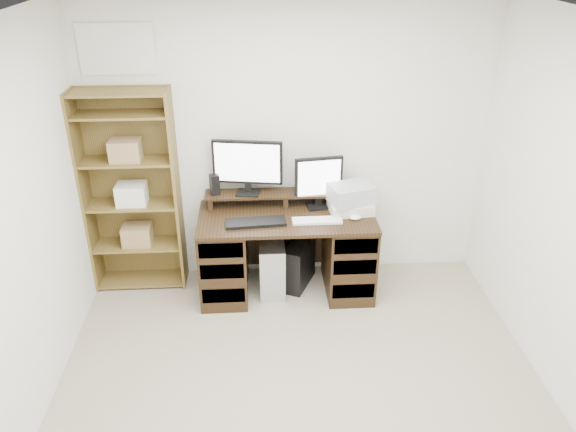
{
  "coord_description": "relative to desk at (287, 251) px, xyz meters",
  "views": [
    {
      "loc": [
        -0.28,
        -2.6,
        2.92
      ],
      "look_at": [
        -0.03,
        1.43,
        0.85
      ],
      "focal_mm": 35.0,
      "sensor_mm": 36.0,
      "label": 1
    }
  ],
  "objects": [
    {
      "name": "keyboard_white",
      "position": [
        0.25,
        -0.13,
        0.37
      ],
      "size": [
        0.42,
        0.13,
        0.02
      ],
      "primitive_type": "cube",
      "rotation": [
        0.0,
        0.0,
        0.01
      ],
      "color": "white",
      "rests_on": "desk"
    },
    {
      "name": "monitor_wide",
      "position": [
        -0.32,
        0.22,
        0.75
      ],
      "size": [
        0.6,
        0.18,
        0.48
      ],
      "rotation": [
        0.0,
        0.0,
        -0.16
      ],
      "color": "black",
      "rests_on": "riser_shelf"
    },
    {
      "name": "speaker",
      "position": [
        -0.61,
        0.21,
        0.57
      ],
      "size": [
        0.09,
        0.09,
        0.18
      ],
      "primitive_type": "cube",
      "rotation": [
        0.0,
        0.0,
        0.39
      ],
      "color": "black",
      "rests_on": "riser_shelf"
    },
    {
      "name": "desk",
      "position": [
        0.0,
        0.0,
        0.0
      ],
      "size": [
        1.5,
        0.7,
        0.75
      ],
      "color": "black",
      "rests_on": "ground"
    },
    {
      "name": "riser_shelf",
      "position": [
        -0.0,
        0.21,
        0.45
      ],
      "size": [
        1.4,
        0.22,
        0.12
      ],
      "color": "black",
      "rests_on": "desk"
    },
    {
      "name": "bookshelf",
      "position": [
        -1.32,
        0.21,
        0.53
      ],
      "size": [
        0.8,
        0.3,
        1.8
      ],
      "color": "olive",
      "rests_on": "ground"
    },
    {
      "name": "tower_silver",
      "position": [
        -0.13,
        0.03,
        -0.14
      ],
      "size": [
        0.22,
        0.5,
        0.5
      ],
      "primitive_type": "cube",
      "rotation": [
        0.0,
        0.0,
        -0.0
      ],
      "color": "silver",
      "rests_on": "ground"
    },
    {
      "name": "keyboard_black",
      "position": [
        -0.26,
        -0.14,
        0.37
      ],
      "size": [
        0.51,
        0.21,
        0.03
      ],
      "primitive_type": "cube",
      "rotation": [
        0.0,
        0.0,
        0.08
      ],
      "color": "black",
      "rests_on": "desk"
    },
    {
      "name": "printer",
      "position": [
        0.55,
        0.04,
        0.41
      ],
      "size": [
        0.39,
        0.3,
        0.09
      ],
      "primitive_type": "cube",
      "rotation": [
        0.0,
        0.0,
        0.09
      ],
      "color": "beige",
      "rests_on": "desk"
    },
    {
      "name": "basket",
      "position": [
        0.55,
        0.04,
        0.53
      ],
      "size": [
        0.42,
        0.35,
        0.16
      ],
      "primitive_type": "cube",
      "rotation": [
        0.0,
        0.0,
        0.28
      ],
      "color": "#A5AAB0",
      "rests_on": "printer"
    },
    {
      "name": "mouse",
      "position": [
        0.57,
        -0.12,
        0.38
      ],
      "size": [
        0.12,
        0.1,
        0.04
      ],
      "primitive_type": "ellipsoid",
      "rotation": [
        0.0,
        0.0,
        0.37
      ],
      "color": "white",
      "rests_on": "desk"
    },
    {
      "name": "room",
      "position": [
        0.03,
        -1.64,
        0.86
      ],
      "size": [
        3.54,
        4.04,
        2.54
      ],
      "color": "tan",
      "rests_on": "ground"
    },
    {
      "name": "tower_black",
      "position": [
        0.11,
        0.07,
        -0.18
      ],
      "size": [
        0.34,
        0.46,
        0.42
      ],
      "rotation": [
        0.0,
        0.0,
        -0.42
      ],
      "color": "black",
      "rests_on": "ground"
    },
    {
      "name": "monitor_small",
      "position": [
        0.29,
        0.16,
        0.61
      ],
      "size": [
        0.42,
        0.18,
        0.45
      ],
      "rotation": [
        0.0,
        0.0,
        0.14
      ],
      "color": "black",
      "rests_on": "desk"
    }
  ]
}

